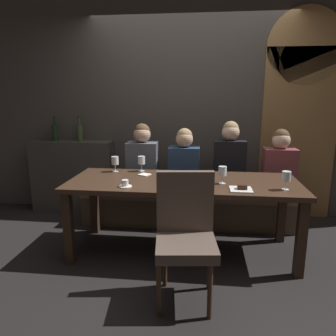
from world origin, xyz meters
TOP-DOWN VIEW (x-y plane):
  - ground at (0.00, 0.00)m, footprint 9.00×9.00m
  - back_wall_tiled at (0.00, 1.22)m, footprint 6.00×0.12m
  - arched_door at (1.35, 1.15)m, footprint 0.90×0.05m
  - back_counter at (-1.55, 1.04)m, footprint 1.10×0.28m
  - dining_table at (0.00, 0.00)m, footprint 2.20×0.84m
  - banquette_bench at (0.00, 0.70)m, footprint 2.50×0.44m
  - chair_near_side at (0.07, -0.72)m, footprint 0.49×0.49m
  - diner_redhead at (-0.53, 0.69)m, footprint 0.36×0.24m
  - diner_bearded at (-0.04, 0.72)m, footprint 0.36×0.24m
  - diner_far_end at (0.49, 0.73)m, footprint 0.36×0.24m
  - diner_near_end at (1.05, 0.70)m, footprint 0.36×0.24m
  - wine_bottle_dark_red at (-1.76, 1.04)m, footprint 0.08×0.08m
  - wine_bottle_pale_label at (-1.43, 1.05)m, footprint 0.08×0.08m
  - wine_glass_far_left at (0.90, -0.20)m, footprint 0.08×0.08m
  - wine_glass_center_back at (-0.47, 0.34)m, footprint 0.08×0.08m
  - wine_glass_near_right at (-0.75, 0.29)m, footprint 0.08×0.08m
  - wine_glass_center_front at (0.37, -0.07)m, footprint 0.08×0.08m
  - espresso_cup at (-0.50, -0.27)m, footprint 0.12×0.12m
  - dessert_plate at (0.52, -0.26)m, footprint 0.19×0.19m
  - folded_napkin at (-0.41, 0.17)m, footprint 0.14×0.14m

SIDE VIEW (x-z plane):
  - ground at x=0.00m, z-range 0.00..0.00m
  - banquette_bench at x=0.00m, z-range 0.00..0.45m
  - back_counter at x=-1.55m, z-range 0.00..0.95m
  - chair_near_side at x=0.07m, z-range 0.07..1.05m
  - dining_table at x=0.00m, z-range 0.28..1.02m
  - folded_napkin at x=-0.41m, z-range 0.74..0.75m
  - dessert_plate at x=0.52m, z-range 0.73..0.78m
  - espresso_cup at x=-0.50m, z-range 0.73..0.80m
  - diner_bearded at x=-0.04m, z-range 0.43..1.15m
  - diner_near_end at x=1.05m, z-range 0.43..1.15m
  - diner_redhead at x=-0.53m, z-range 0.43..1.20m
  - diner_far_end at x=0.49m, z-range 0.43..1.23m
  - wine_glass_far_left at x=0.90m, z-range 0.77..0.93m
  - wine_glass_center_front at x=0.37m, z-range 0.77..0.93m
  - wine_glass_center_back at x=-0.47m, z-range 0.77..0.93m
  - wine_glass_near_right at x=-0.75m, z-range 0.77..0.94m
  - wine_bottle_dark_red at x=-1.76m, z-range 0.91..1.23m
  - wine_bottle_pale_label at x=-1.43m, z-range 0.91..1.23m
  - arched_door at x=1.35m, z-range 0.09..2.64m
  - back_wall_tiled at x=0.00m, z-range 0.00..3.00m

